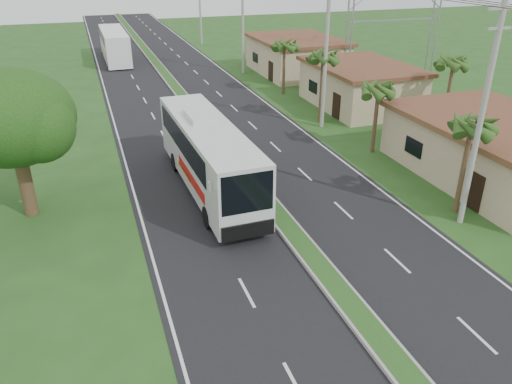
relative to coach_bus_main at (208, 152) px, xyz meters
name	(u,v)px	position (x,y,z in m)	size (l,w,h in m)	color
ground	(325,276)	(2.53, -9.84, -2.30)	(180.00, 180.00, 0.00)	#24481A
road_asphalt	(209,130)	(2.53, 10.16, -2.29)	(14.00, 160.00, 0.02)	black
median_strip	(209,129)	(2.53, 10.16, -2.20)	(1.20, 160.00, 0.18)	gray
lane_edge_left	(119,140)	(-4.17, 10.16, -2.30)	(0.12, 160.00, 0.01)	silver
lane_edge_right	(290,121)	(9.23, 10.16, -2.30)	(0.12, 160.00, 0.01)	silver
shop_near	(496,149)	(16.53, -3.84, -0.52)	(8.60, 12.60, 3.52)	tan
shop_mid	(360,85)	(16.53, 12.16, -0.45)	(7.60, 10.60, 3.67)	tan
shop_far	(296,55)	(16.53, 26.16, -0.37)	(8.60, 11.60, 3.82)	tan
palm_verge_a	(472,125)	(11.53, -6.84, 2.44)	(2.40, 2.40, 5.45)	#473321
palm_verge_b	(379,88)	(11.93, 2.16, 2.05)	(2.40, 2.40, 5.05)	#473321
palm_verge_c	(323,57)	(11.33, 9.16, 2.82)	(2.40, 2.40, 5.85)	#473321
palm_verge_d	(284,45)	(11.83, 18.16, 2.25)	(2.40, 2.40, 5.25)	#473321
palm_behind_shop	(454,62)	(20.03, 5.16, 2.63)	(2.40, 2.40, 5.65)	#473321
shade_tree	(9,121)	(-9.59, 0.18, 2.73)	(6.30, 6.00, 7.54)	#473321
utility_pole_a	(482,113)	(11.03, -7.84, 3.37)	(1.60, 0.28, 11.00)	gray
utility_pole_b	(326,44)	(11.00, 8.16, 3.95)	(3.20, 0.28, 12.00)	gray
utility_pole_c	(243,20)	(11.03, 28.16, 3.37)	(1.60, 0.28, 11.00)	gray
utility_pole_d	(200,5)	(11.03, 48.16, 3.12)	(1.60, 0.28, 10.50)	gray
billboard_lattice	(395,11)	(24.53, 20.16, 4.52)	(10.18, 1.18, 12.07)	gray
coach_bus_main	(208,152)	(0.00, 0.00, 0.00)	(3.03, 13.03, 4.19)	silver
coach_bus_far	(114,44)	(-1.83, 39.80, -0.24)	(2.77, 12.47, 3.63)	white
motorcyclist	(216,159)	(1.09, 2.48, -1.55)	(1.97, 0.84, 2.14)	black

